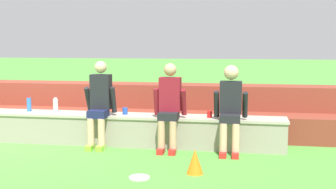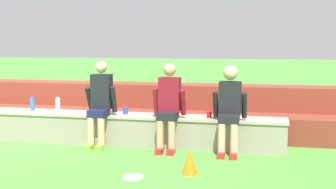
# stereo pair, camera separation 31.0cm
# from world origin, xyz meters

# --- Properties ---
(ground_plane) EXTENTS (80.00, 80.00, 0.00)m
(ground_plane) POSITION_xyz_m (0.00, 0.00, 0.00)
(ground_plane) COLOR #4C9338
(stone_seating_wall) EXTENTS (8.97, 0.53, 0.50)m
(stone_seating_wall) POSITION_xyz_m (0.00, 0.24, 0.27)
(stone_seating_wall) COLOR gray
(stone_seating_wall) RESTS_ON ground
(brick_bleachers) EXTENTS (11.52, 1.30, 0.89)m
(brick_bleachers) POSITION_xyz_m (0.00, 1.40, 0.37)
(brick_bleachers) COLOR brown
(brick_bleachers) RESTS_ON ground
(person_far_left) EXTENTS (0.50, 0.53, 1.38)m
(person_far_left) POSITION_xyz_m (1.54, 0.02, 0.73)
(person_far_left) COLOR #DBAD89
(person_far_left) RESTS_ON ground
(person_left_of_center) EXTENTS (0.51, 0.52, 1.35)m
(person_left_of_center) POSITION_xyz_m (2.67, -0.01, 0.71)
(person_left_of_center) COLOR tan
(person_left_of_center) RESTS_ON ground
(person_center) EXTENTS (0.51, 0.55, 1.34)m
(person_center) POSITION_xyz_m (3.61, -0.04, 0.71)
(person_center) COLOR #DBAD89
(person_center) RESTS_ON ground
(water_bottle_mid_left) EXTENTS (0.08, 0.08, 0.26)m
(water_bottle_mid_left) POSITION_xyz_m (0.18, 0.28, 0.62)
(water_bottle_mid_left) COLOR blue
(water_bottle_mid_left) RESTS_ON stone_seating_wall
(water_bottle_center_gap) EXTENTS (0.08, 0.08, 0.25)m
(water_bottle_center_gap) POSITION_xyz_m (0.68, 0.26, 0.62)
(water_bottle_center_gap) COLOR silver
(water_bottle_center_gap) RESTS_ON stone_seating_wall
(plastic_cup_middle) EXTENTS (0.08, 0.08, 0.11)m
(plastic_cup_middle) POSITION_xyz_m (1.89, 0.26, 0.56)
(plastic_cup_middle) COLOR blue
(plastic_cup_middle) RESTS_ON stone_seating_wall
(plastic_cup_right_end) EXTENTS (0.08, 0.08, 0.11)m
(plastic_cup_right_end) POSITION_xyz_m (3.28, 0.19, 0.55)
(plastic_cup_right_end) COLOR red
(plastic_cup_right_end) RESTS_ON stone_seating_wall
(frisbee) EXTENTS (0.26, 0.26, 0.02)m
(frisbee) POSITION_xyz_m (2.55, -1.49, 0.01)
(frisbee) COLOR white
(frisbee) RESTS_ON ground
(sports_cone) EXTENTS (0.21, 0.21, 0.32)m
(sports_cone) POSITION_xyz_m (3.21, -1.18, 0.16)
(sports_cone) COLOR orange
(sports_cone) RESTS_ON ground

